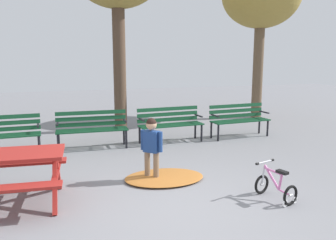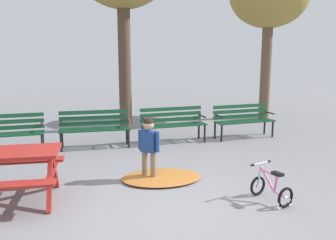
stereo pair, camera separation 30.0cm
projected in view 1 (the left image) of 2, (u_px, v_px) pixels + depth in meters
ground at (169, 209)px, 4.82m from camera, size 36.00×36.00×0.00m
park_bench_far_left at (1, 132)px, 7.34m from camera, size 1.61×0.51×0.85m
park_bench_left at (92, 126)px, 7.95m from camera, size 1.62×0.52×0.85m
park_bench_right at (170, 122)px, 8.53m from camera, size 1.62×0.55×0.85m
park_bench_far_right at (239, 118)px, 9.10m from camera, size 1.63×0.57×0.85m
child_standing at (152, 144)px, 5.84m from camera, size 0.32×0.31×1.08m
kids_bicycle at (276, 187)px, 5.10m from camera, size 0.49×0.62×0.54m
leaf_pile at (164, 177)px, 5.97m from camera, size 1.44×1.07×0.07m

